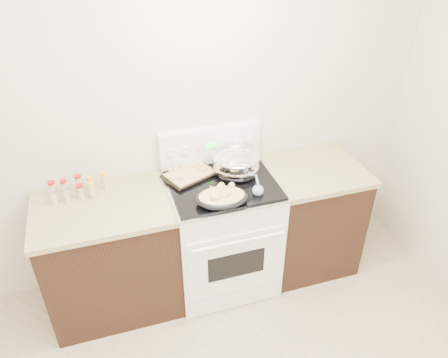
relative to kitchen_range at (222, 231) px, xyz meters
name	(u,v)px	position (x,y,z in m)	size (l,w,h in m)	color
room_shell	(247,238)	(-0.35, -1.42, 1.21)	(4.10, 3.60, 2.75)	beige
counter_left	(112,256)	(-0.83, 0.01, -0.03)	(0.93, 0.67, 0.92)	black
counter_right	(308,215)	(0.73, 0.01, -0.03)	(0.73, 0.67, 0.92)	black
kitchen_range	(222,231)	(0.00, 0.00, 0.00)	(0.78, 0.73, 1.22)	white
mixing_bowl	(236,165)	(0.13, 0.07, 0.53)	(0.38, 0.38, 0.20)	silver
roasting_pan	(222,197)	(-0.07, -0.24, 0.50)	(0.37, 0.28, 0.11)	black
baking_sheet	(190,174)	(-0.20, 0.14, 0.47)	(0.42, 0.37, 0.06)	black
wooden_spoon	(221,202)	(-0.08, -0.25, 0.46)	(0.08, 0.27, 0.04)	#A8884C
blue_ladle	(258,189)	(0.19, -0.20, 0.49)	(0.11, 0.27, 0.10)	#79A1B5
spice_jars	(77,188)	(-0.98, 0.16, 0.49)	(0.39, 0.15, 0.13)	#BFB28C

